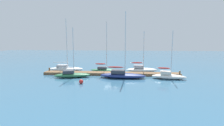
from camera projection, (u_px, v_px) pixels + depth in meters
ground_plane at (111, 75)px, 34.41m from camera, size 120.00×120.00×0.00m
dock_pier at (111, 74)px, 34.37m from camera, size 26.04×2.02×0.48m
dock_piling_near_end at (49, 70)px, 36.09m from camera, size 0.28×0.28×1.08m
dock_piling_far_end at (180, 74)px, 32.56m from camera, size 0.28×0.28×1.08m
sailboat_0 at (66, 68)px, 38.55m from camera, size 7.44×2.69×11.04m
sailboat_1 at (72, 74)px, 32.18m from camera, size 6.65×3.04×8.88m
sailboat_2 at (105, 69)px, 37.64m from camera, size 6.27×1.88×10.30m
sailboat_3 at (122, 75)px, 31.63m from camera, size 8.19×2.68×11.53m
sailboat_4 at (141, 69)px, 37.19m from camera, size 6.53×2.58×8.35m
sailboat_5 at (168, 76)px, 30.94m from camera, size 6.00×2.57×8.36m
mooring_buoy_red at (81, 82)px, 27.88m from camera, size 0.68×0.68×0.68m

